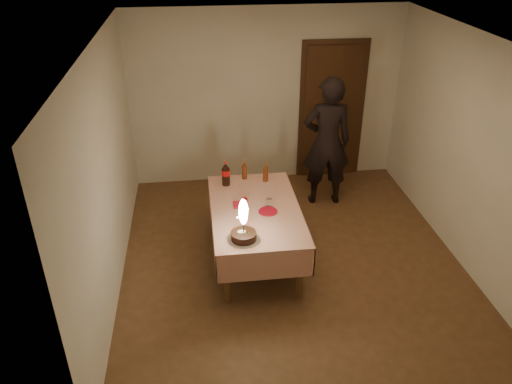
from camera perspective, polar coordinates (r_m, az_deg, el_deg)
ground at (r=6.10m, az=4.08°, el=-7.82°), size 4.00×4.50×0.01m
room_shell at (r=5.35m, az=4.90°, el=7.01°), size 4.04×4.54×2.62m
dining_table at (r=5.78m, az=-0.06°, el=-2.68°), size 1.02×1.72×0.71m
birthday_cake at (r=5.14m, az=-1.42°, el=-4.30°), size 0.33×0.33×0.48m
red_plate at (r=5.67m, az=1.37°, el=-2.21°), size 0.22×0.22×0.01m
red_cup at (r=5.75m, az=-1.39°, el=-1.21°), size 0.08×0.08×0.10m
clear_cup at (r=5.77m, az=1.49°, el=-1.16°), size 0.07×0.07×0.09m
napkin_stack at (r=5.79m, az=-1.87°, el=-1.45°), size 0.15×0.15×0.02m
cola_bottle at (r=6.17m, az=-3.47°, el=2.10°), size 0.10×0.10×0.32m
amber_bottle_left at (r=6.33m, az=-1.34°, el=2.51°), size 0.06×0.06×0.26m
amber_bottle_right at (r=6.27m, az=1.09°, el=2.24°), size 0.06×0.06×0.26m
photographer at (r=6.96m, az=8.09°, el=5.68°), size 0.70×0.49×1.85m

